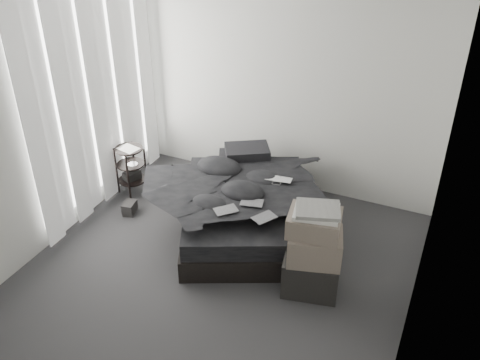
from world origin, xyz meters
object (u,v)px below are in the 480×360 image
at_px(bed, 247,220).
at_px(side_stand, 131,171).
at_px(box_lower, 311,273).
at_px(laptop, 278,176).

relative_size(bed, side_stand, 2.92).
relative_size(bed, box_lower, 3.47).
height_order(laptop, box_lower, laptop).
bearing_deg(side_stand, laptop, 2.20).
distance_m(laptop, box_lower, 1.13).
relative_size(laptop, box_lower, 0.56).
distance_m(bed, side_stand, 1.55).
distance_m(side_stand, box_lower, 2.57).
height_order(side_stand, box_lower, side_stand).
relative_size(bed, laptop, 6.24).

